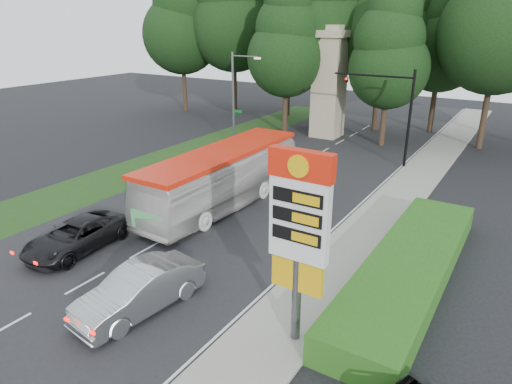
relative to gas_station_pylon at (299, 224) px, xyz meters
The scene contains 21 objects.
ground 10.41m from the gas_station_pylon, 167.77° to the right, with size 120.00×120.00×0.00m, color black.
road_surface 14.30m from the gas_station_pylon, 132.60° to the left, with size 14.00×80.00×0.02m, color black.
sidewalk_right 10.95m from the gas_station_pylon, 94.00° to the left, with size 3.00×80.00×0.12m, color gray.
grass_verge_left 25.01m from the gas_station_pylon, 139.44° to the left, with size 5.00×50.00×0.02m, color #193814.
hedge 7.49m from the gas_station_pylon, 69.05° to the left, with size 3.00×14.00×1.20m, color #245416.
gas_station_pylon is the anchor object (origin of this frame).
traffic_signal_mast 22.29m from the gas_station_pylon, 99.09° to the left, with size 6.10×0.35×7.20m.
streetlight_signs 25.74m from the gas_station_pylon, 128.96° to the left, with size 2.75×0.98×8.00m.
monument 30.17m from the gas_station_pylon, 111.80° to the left, with size 3.00×3.00×10.05m.
tree_far_west 44.43m from the gas_station_pylon, 135.18° to the left, with size 8.96×8.96×17.60m.
tree_west_mid 42.15m from the gas_station_pylon, 127.36° to the left, with size 9.80×9.80×19.25m.
tree_west_near 40.31m from the gas_station_pylon, 118.74° to the left, with size 8.40×8.40×16.50m.
tree_center_left 34.93m from the gas_station_pylon, 114.61° to the left, with size 10.08×10.08×19.80m.
tree_center_right 34.64m from the gas_station_pylon, 103.95° to the left, with size 9.24×9.24×18.15m.
tree_east_near 35.54m from the gas_station_pylon, 95.22° to the left, with size 8.12×8.12×15.95m.
tree_east_mid 31.82m from the gas_station_pylon, 86.68° to the left, with size 9.52×9.52×18.70m.
tree_monument_left 31.28m from the gas_station_pylon, 119.37° to the left, with size 7.28×7.28×14.30m.
tree_monument_right 28.32m from the gas_station_pylon, 101.71° to the left, with size 6.72×6.72×13.20m.
transit_bus 12.96m from the gas_station_pylon, 137.26° to the left, with size 2.88×12.33×3.43m, color silver.
sedan_silver 7.03m from the gas_station_pylon, 164.98° to the right, with size 1.84×5.28×1.74m, color #9EA1A6.
suv_charcoal 12.56m from the gas_station_pylon, behind, with size 2.45×5.32×1.48m, color black.
Camera 1 is at (14.97, -9.79, 10.47)m, focal length 32.00 mm.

